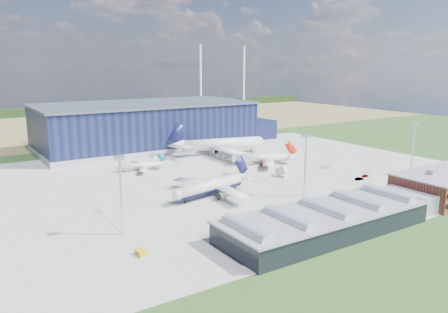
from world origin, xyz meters
TOP-DOWN VIEW (x-y plane):
  - ground at (0.00, 0.00)m, footprint 600.00×600.00m
  - apron at (0.00, 10.00)m, footprint 220.00×160.00m
  - farmland at (0.00, 220.00)m, footprint 600.00×220.00m
  - treeline at (0.00, 300.00)m, footprint 600.00×8.00m
  - hangar at (2.81, 94.80)m, footprint 145.00×62.00m
  - glass_concourse at (-6.45, -60.00)m, footprint 78.00×23.00m
  - light_mast_west at (-60.00, -30.00)m, footprint 2.60×2.60m
  - light_mast_center at (10.00, -30.00)m, footprint 2.60×2.60m
  - light_mast_east at (75.00, -30.00)m, footprint 2.60×2.60m
  - airliner_navy at (-19.94, -12.00)m, footprint 45.67×45.03m
  - airliner_red at (28.11, 19.37)m, footprint 44.12×43.74m
  - airliner_widebody at (25.27, 50.86)m, footprint 66.65×65.78m
  - airliner_regional at (-26.60, 40.00)m, footprint 28.17×27.77m
  - gse_tug_a at (-61.07, -46.00)m, footprint 2.23×3.52m
  - gse_tug_b at (-1.41, -2.66)m, footprint 1.95×2.81m
  - gse_van_b at (48.47, -3.72)m, footprint 4.52×4.84m
  - gse_cart_b at (-8.39, 62.00)m, footprint 3.29×2.85m
  - gse_van_c at (13.14, -46.00)m, footprint 5.49×3.06m
  - airstair at (21.19, -3.72)m, footprint 3.10×5.50m
  - car_a at (51.52, -23.95)m, footprint 3.72×1.68m
  - car_b at (45.03, -26.14)m, footprint 4.05×1.83m

SIDE VIEW (x-z plane):
  - ground at x=0.00m, z-range 0.00..0.00m
  - farmland at x=0.00m, z-range -0.01..0.01m
  - apron at x=0.00m, z-range -0.01..0.07m
  - gse_tug_b at x=-1.41m, z-range 0.00..1.18m
  - gse_cart_b at x=-8.39m, z-range 0.00..1.20m
  - car_a at x=51.52m, z-range 0.00..1.24m
  - car_b at x=45.03m, z-range 0.00..1.29m
  - gse_tug_a at x=-61.07m, z-range 0.00..1.44m
  - gse_van_b at x=48.47m, z-range 0.00..2.09m
  - gse_van_c at x=13.14m, z-range 0.00..2.52m
  - airstair at x=21.19m, z-range 0.00..3.31m
  - glass_concourse at x=-6.45m, z-range -0.61..7.99m
  - airliner_regional at x=-26.60m, z-range 0.00..7.83m
  - treeline at x=0.00m, z-range 0.00..8.00m
  - airliner_red at x=28.11m, z-range 0.00..11.02m
  - airliner_navy at x=-19.94m, z-range 0.00..12.61m
  - airliner_widebody at x=25.27m, z-range 0.00..18.01m
  - hangar at x=2.81m, z-range -1.43..24.67m
  - light_mast_west at x=-60.00m, z-range 3.93..26.93m
  - light_mast_center at x=10.00m, z-range 3.93..26.93m
  - light_mast_east at x=75.00m, z-range 3.93..26.93m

